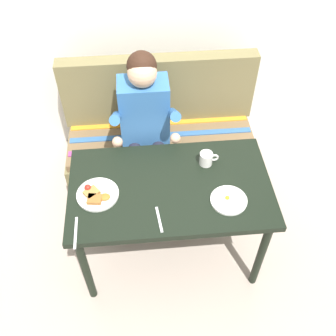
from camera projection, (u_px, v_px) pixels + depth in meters
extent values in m
plane|color=#AC9C8E|center=(170.00, 249.00, 2.87)|extent=(8.00, 8.00, 0.00)
cube|color=black|center=(170.00, 188.00, 2.34)|extent=(1.20, 0.70, 0.04)
cylinder|color=black|center=(86.00, 269.00, 2.39)|extent=(0.05, 0.05, 0.69)
cylinder|color=black|center=(261.00, 255.00, 2.45)|extent=(0.05, 0.05, 0.69)
cylinder|color=black|center=(90.00, 194.00, 2.77)|extent=(0.05, 0.05, 0.69)
cylinder|color=black|center=(241.00, 183.00, 2.84)|extent=(0.05, 0.05, 0.69)
cube|color=olive|center=(162.00, 159.00, 3.20)|extent=(1.44, 0.56, 0.40)
cube|color=brown|center=(161.00, 138.00, 3.03)|extent=(1.40, 0.52, 0.06)
cube|color=olive|center=(159.00, 89.00, 2.95)|extent=(1.44, 0.12, 0.54)
cube|color=#93387A|center=(163.00, 148.00, 2.91)|extent=(1.38, 0.05, 0.01)
cube|color=#336099|center=(161.00, 135.00, 3.01)|extent=(1.38, 0.05, 0.01)
cube|color=orange|center=(160.00, 123.00, 3.10)|extent=(1.38, 0.05, 0.01)
cube|color=#3367A5|center=(144.00, 111.00, 2.74)|extent=(0.34, 0.22, 0.48)
sphere|color=#DBAD89|center=(142.00, 73.00, 2.48)|extent=(0.19, 0.19, 0.19)
sphere|color=#331E14|center=(142.00, 66.00, 2.48)|extent=(0.19, 0.19, 0.19)
cylinder|color=#3367A5|center=(116.00, 118.00, 2.58)|extent=(0.07, 0.29, 0.23)
cylinder|color=#3367A5|center=(174.00, 115.00, 2.60)|extent=(0.07, 0.29, 0.23)
sphere|color=#DBAD89|center=(117.00, 142.00, 2.58)|extent=(0.07, 0.07, 0.07)
sphere|color=#DBAD89|center=(175.00, 138.00, 2.60)|extent=(0.07, 0.07, 0.07)
cylinder|color=#232333|center=(135.00, 153.00, 2.80)|extent=(0.09, 0.34, 0.09)
cylinder|color=#232333|center=(138.00, 195.00, 2.88)|extent=(0.08, 0.08, 0.52)
cube|color=black|center=(140.00, 220.00, 3.01)|extent=(0.09, 0.20, 0.05)
cylinder|color=#232333|center=(159.00, 152.00, 2.81)|extent=(0.09, 0.34, 0.09)
cylinder|color=#232333|center=(161.00, 193.00, 2.89)|extent=(0.08, 0.08, 0.52)
cube|color=black|center=(162.00, 218.00, 3.02)|extent=(0.09, 0.20, 0.05)
cylinder|color=white|center=(98.00, 194.00, 2.27)|extent=(0.24, 0.24, 0.02)
cube|color=#945B29|center=(95.00, 199.00, 2.23)|extent=(0.09, 0.08, 0.02)
cube|color=olive|center=(92.00, 193.00, 2.26)|extent=(0.10, 0.10, 0.02)
sphere|color=red|center=(88.00, 188.00, 2.27)|extent=(0.04, 0.04, 0.04)
ellipsoid|color=#CC6623|center=(105.00, 197.00, 2.24)|extent=(0.06, 0.05, 0.02)
cylinder|color=white|center=(229.00, 200.00, 2.25)|extent=(0.21, 0.21, 0.01)
ellipsoid|color=white|center=(229.00, 199.00, 2.24)|extent=(0.09, 0.08, 0.01)
sphere|color=yellow|center=(227.00, 198.00, 2.23)|extent=(0.03, 0.03, 0.03)
cylinder|color=white|center=(206.00, 159.00, 2.42)|extent=(0.08, 0.08, 0.09)
cylinder|color=brown|center=(206.00, 154.00, 2.39)|extent=(0.07, 0.07, 0.01)
torus|color=white|center=(214.00, 158.00, 2.42)|extent=(0.05, 0.01, 0.05)
cube|color=silver|center=(159.00, 219.00, 2.16)|extent=(0.03, 0.17, 0.00)
cube|color=silver|center=(76.00, 233.00, 2.11)|extent=(0.02, 0.20, 0.00)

